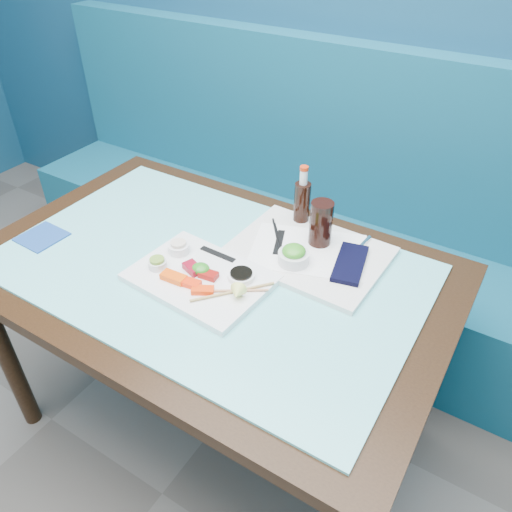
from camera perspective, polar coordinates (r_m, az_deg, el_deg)
The scene contains 34 objects.
booth_bench at distance 2.29m, azimuth 7.61°, elevation 2.35°, with size 3.00×0.56×1.17m.
dining_table at distance 1.53m, azimuth -5.26°, elevation -3.82°, with size 1.40×0.90×0.75m.
glass_top at distance 1.47m, azimuth -5.45°, elevation -1.25°, with size 1.22×0.76×0.01m, color #67CCCF.
sashimi_plate at distance 1.42m, azimuth -6.35°, elevation -2.49°, with size 0.38×0.27×0.02m, color white.
salmon_left at distance 1.40m, azimuth -9.39°, elevation -2.42°, with size 0.07×0.03×0.02m, color #FF520A.
salmon_mid at distance 1.38m, azimuth -7.65°, elevation -3.05°, with size 0.06×0.03×0.02m, color #FF300A.
salmon_right at distance 1.35m, azimuth -6.11°, elevation -3.91°, with size 0.06×0.03×0.01m, color #FF3A0A.
tuna_left at distance 1.42m, azimuth -7.25°, elevation -1.37°, with size 0.06×0.04×0.02m, color maroon.
tuna_right at distance 1.40m, azimuth -5.46°, elevation -2.15°, with size 0.05×0.03×0.02m, color maroon.
seaweed_garnish at distance 1.41m, azimuth -6.34°, elevation -1.45°, with size 0.05×0.05×0.03m, color #2A801D.
ramekin_wasabi at distance 1.45m, azimuth -11.18°, elevation -0.91°, with size 0.05×0.05×0.02m, color silver.
wasabi_fill at distance 1.44m, azimuth -11.25°, elevation -0.43°, with size 0.04×0.04×0.01m, color olive.
ramekin_ginger at distance 1.50m, azimuth -8.81°, elevation 0.88°, with size 0.06×0.06×0.03m, color white.
ginger_fill at distance 1.49m, azimuth -8.88°, elevation 1.43°, with size 0.05×0.05×0.01m, color beige.
soy_dish at distance 1.39m, azimuth -1.69°, elevation -2.29°, with size 0.08×0.08×0.02m, color white.
soy_fill at distance 1.38m, azimuth -1.70°, elevation -1.96°, with size 0.06×0.06×0.01m, color black.
lemon_wedge at distance 1.31m, azimuth -2.16°, elevation -4.25°, with size 0.05×0.05×0.04m, color #F0F473.
chopstick_sleeve at distance 1.48m, azimuth -4.41°, elevation 0.23°, with size 0.12×0.02×0.00m, color black.
wooden_chopstick_a at distance 1.35m, azimuth -3.03°, elevation -3.98°, with size 0.01×0.01×0.21m, color tan.
wooden_chopstick_b at distance 1.34m, azimuth -2.68°, elevation -4.11°, with size 0.01×0.01×0.23m, color #AA8950.
serving_tray at distance 1.51m, azimuth 5.95°, elevation 0.34°, with size 0.45×0.34×0.02m, color silver.
paper_placemat at distance 1.50m, azimuth 5.97°, elevation 0.63°, with size 0.34×0.24×0.00m, color white.
seaweed_bowl at distance 1.44m, azimuth 4.31°, elevation -0.19°, with size 0.09×0.09×0.04m, color silver.
seaweed_salad at distance 1.43m, azimuth 4.35°, elevation 0.56°, with size 0.07×0.07×0.03m, color #389221.
cola_glass at distance 1.50m, azimuth 7.43°, elevation 3.72°, with size 0.07×0.07×0.14m, color black.
navy_pouch at distance 1.46m, azimuth 10.70°, elevation -0.83°, with size 0.08×0.18×0.01m, color black.
fork at distance 1.54m, azimuth 12.02°, elevation 1.25°, with size 0.01×0.01×0.10m, color white.
black_chopstick_a at distance 1.53m, azimuth 2.51°, elevation 1.68°, with size 0.01×0.01×0.25m, color black.
black_chopstick_b at distance 1.53m, azimuth 2.77°, elevation 1.57°, with size 0.01×0.01×0.21m, color black.
tray_sleeve at distance 1.53m, azimuth 2.64°, elevation 1.58°, with size 0.02×0.13×0.00m, color black.
cola_bottle_body at distance 1.62m, azimuth 5.27°, elevation 5.91°, with size 0.05×0.05×0.15m, color black.
cola_bottle_neck at distance 1.57m, azimuth 5.47°, elevation 8.98°, with size 0.02×0.02×0.05m, color white.
cola_bottle_cap at distance 1.56m, azimuth 5.53°, elevation 9.95°, with size 0.03×0.03×0.01m, color red.
blue_napkin at distance 1.72m, azimuth -23.28°, elevation 2.03°, with size 0.13×0.13×0.01m, color navy.
Camera 1 is at (0.73, 0.54, 1.66)m, focal length 35.00 mm.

